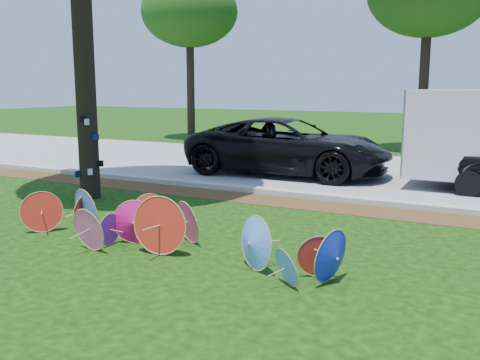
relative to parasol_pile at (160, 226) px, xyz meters
The scene contains 7 objects.
ground 0.65m from the parasol_pile, 77.87° to the right, with size 90.00×90.00×0.00m, color black.
mulch_strip 3.99m from the parasol_pile, 88.35° to the left, with size 90.00×1.00×0.01m, color #472D16.
curb 4.68m from the parasol_pile, 88.60° to the left, with size 90.00×0.30×0.12m, color #B7B5AD.
street 8.83m from the parasol_pile, 89.26° to the left, with size 90.00×8.00×0.01m, color gray.
parasol_pile is the anchor object (origin of this frame).
black_van 7.52m from the parasol_pile, 97.36° to the left, with size 2.63×5.70×1.58m, color black.
cargo_trailer 8.40m from the parasol_pile, 62.65° to the left, with size 2.97×1.88×2.68m, color silver.
Camera 1 is at (4.61, -5.92, 2.48)m, focal length 40.00 mm.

